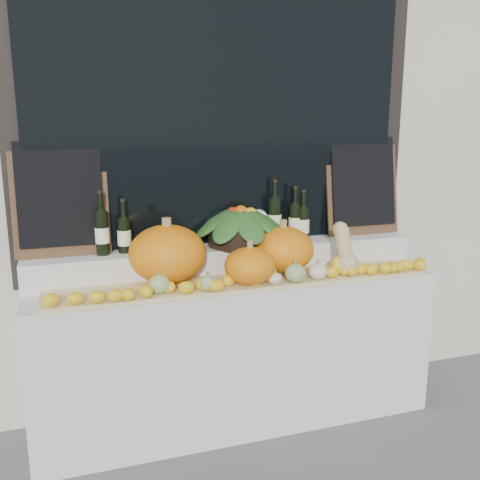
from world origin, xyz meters
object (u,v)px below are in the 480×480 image
at_px(pumpkin_right, 283,249).
at_px(wine_bottle_tall, 274,219).
at_px(butternut_squash, 344,251).
at_px(produce_bowl, 241,225).
at_px(pumpkin_left, 168,254).

bearing_deg(pumpkin_right, wine_bottle_tall, 81.71).
relative_size(butternut_squash, wine_bottle_tall, 0.76).
bearing_deg(produce_bowl, pumpkin_left, -160.95).
bearing_deg(butternut_squash, pumpkin_left, 172.14).
bearing_deg(pumpkin_right, pumpkin_left, 179.29).
height_order(pumpkin_left, pumpkin_right, pumpkin_left).
height_order(pumpkin_right, butternut_squash, butternut_squash).
relative_size(pumpkin_left, wine_bottle_tall, 1.11).
bearing_deg(pumpkin_right, butternut_squash, -21.51).
bearing_deg(produce_bowl, butternut_squash, -29.64).
xyz_separation_m(pumpkin_left, wine_bottle_tall, (0.70, 0.21, 0.11)).
distance_m(butternut_squash, wine_bottle_tall, 0.48).
bearing_deg(wine_bottle_tall, pumpkin_right, -98.29).
xyz_separation_m(pumpkin_left, butternut_squash, (0.99, -0.14, -0.03)).
relative_size(pumpkin_right, wine_bottle_tall, 0.95).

